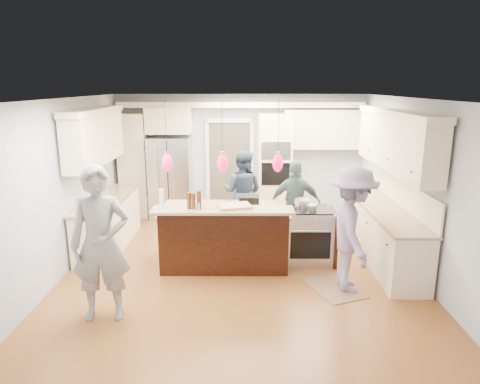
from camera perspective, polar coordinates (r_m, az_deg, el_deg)
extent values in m
plane|color=brown|center=(7.22, -0.01, -9.58)|extent=(6.00, 6.00, 0.00)
cube|color=#B2BCC6|center=(9.73, 0.08, 4.97)|extent=(5.50, 0.04, 2.70)
cube|color=#B2BCC6|center=(3.93, -0.26, -9.18)|extent=(5.50, 0.04, 2.70)
cube|color=#B2BCC6|center=(7.34, -22.04, 0.87)|extent=(0.04, 6.00, 2.70)
cube|color=#B2BCC6|center=(7.31, 22.09, 0.82)|extent=(0.04, 6.00, 2.70)
cube|color=white|center=(6.61, -0.02, 12.38)|extent=(5.50, 6.00, 0.04)
cube|color=#B7B7BC|center=(9.59, -9.23, 1.91)|extent=(0.90, 0.70, 1.80)
cube|color=#F1E9C4|center=(9.47, 4.63, 3.43)|extent=(0.72, 0.64, 2.30)
cube|color=black|center=(9.08, 4.83, 5.53)|extent=(0.60, 0.02, 0.35)
cube|color=black|center=(9.17, 4.76, 2.44)|extent=(0.60, 0.02, 0.50)
cylinder|color=#B7B7BC|center=(9.09, 4.81, 3.94)|extent=(0.55, 0.02, 0.02)
cube|color=#F1E9C4|center=(9.76, -13.88, 3.40)|extent=(0.60, 0.58, 2.30)
cube|color=#F1E9C4|center=(9.47, -9.47, 9.40)|extent=(0.95, 0.58, 0.55)
cube|color=#F1E9C4|center=(9.64, 10.96, 8.22)|extent=(1.70, 0.35, 0.85)
cube|color=beige|center=(9.41, 0.08, 11.58)|extent=(5.30, 0.38, 0.12)
cube|color=#4C443A|center=(9.78, -1.39, 3.22)|extent=(0.90, 0.06, 2.10)
cube|color=white|center=(9.59, -1.43, 9.53)|extent=(1.04, 0.06, 0.10)
cube|color=#F1E9C4|center=(7.70, 18.23, -5.24)|extent=(0.60, 3.00, 0.88)
cube|color=#CCB57F|center=(7.57, 18.50, -1.95)|extent=(0.64, 3.05, 0.04)
cube|color=#F1E9C4|center=(7.40, 20.04, 6.13)|extent=(0.35, 3.00, 0.85)
cube|color=beige|center=(7.35, 20.28, 9.83)|extent=(0.37, 3.10, 0.10)
cube|color=#F1E9C4|center=(8.18, -17.10, -4.03)|extent=(0.60, 2.20, 0.88)
cube|color=#CCB57F|center=(8.05, -17.33, -0.92)|extent=(0.64, 2.25, 0.04)
cube|color=#F1E9C4|center=(7.89, -18.75, 6.68)|extent=(0.35, 2.20, 0.85)
cube|color=beige|center=(7.84, -18.96, 10.16)|extent=(0.37, 2.30, 0.10)
cube|color=black|center=(7.20, -2.01, -5.88)|extent=(2.00, 1.00, 0.88)
cube|color=#CCB57F|center=(7.05, -2.04, -2.37)|extent=(2.10, 1.10, 0.04)
cube|color=black|center=(6.64, -2.21, -6.72)|extent=(2.00, 0.12, 1.08)
cube|color=#CCB57F|center=(6.32, -2.31, -2.43)|extent=(2.10, 0.42, 0.04)
cube|color=black|center=(7.15, 1.24, -1.21)|extent=(0.35, 0.28, 0.18)
cube|color=#B7B7BC|center=(7.27, 8.98, -5.76)|extent=(0.76, 0.66, 0.90)
cube|color=black|center=(6.98, 9.37, -7.08)|extent=(0.65, 0.01, 0.45)
cube|color=black|center=(7.13, 9.12, -2.28)|extent=(0.72, 0.59, 0.02)
cube|color=black|center=(7.35, 12.16, -5.78)|extent=(0.06, 0.71, 0.88)
cylinder|color=black|center=(6.22, -9.88, 8.60)|extent=(0.01, 0.01, 0.75)
ellipsoid|color=#DE0D4D|center=(6.29, -9.68, 3.84)|extent=(0.15, 0.15, 0.26)
cylinder|color=black|center=(6.13, -2.41, 8.72)|extent=(0.01, 0.01, 0.75)
ellipsoid|color=#DE0D4D|center=(6.20, -2.36, 3.88)|extent=(0.15, 0.15, 0.26)
cylinder|color=black|center=(6.14, 5.15, 8.69)|extent=(0.01, 0.01, 0.75)
ellipsoid|color=#DE0D4D|center=(6.22, 5.05, 3.86)|extent=(0.15, 0.15, 0.26)
imported|color=gray|center=(5.58, -18.10, -6.64)|extent=(0.78, 0.56, 1.98)
imported|color=#2A3D53|center=(8.46, 0.36, 0.00)|extent=(0.96, 0.85, 1.67)
imported|color=#435E5C|center=(7.81, 7.38, -1.62)|extent=(0.95, 0.42, 1.59)
imported|color=gray|center=(6.28, 14.76, -4.87)|extent=(0.71, 1.20, 1.82)
cube|color=#7D6144|center=(6.57, 12.42, -12.37)|extent=(0.88, 1.05, 0.01)
cylinder|color=silver|center=(6.36, -10.40, -0.96)|extent=(0.09, 0.09, 0.31)
cylinder|color=#44220C|center=(6.32, -6.23, -1.19)|extent=(0.07, 0.07, 0.24)
cylinder|color=#44220C|center=(6.30, -5.48, -1.08)|extent=(0.09, 0.09, 0.27)
cylinder|color=#44220C|center=(6.33, -6.82, -1.16)|extent=(0.07, 0.07, 0.25)
cylinder|color=#B7B7BC|center=(6.25, -5.68, -1.93)|extent=(0.09, 0.09, 0.12)
cube|color=tan|center=(6.39, -0.73, -1.89)|extent=(0.55, 0.45, 0.04)
cylinder|color=#B7B7BC|center=(7.15, 8.28, -1.51)|extent=(0.25, 0.25, 0.15)
cylinder|color=#B7B7BC|center=(7.06, 9.48, -1.99)|extent=(0.18, 0.18, 0.09)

